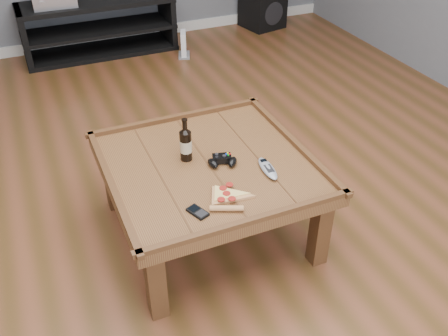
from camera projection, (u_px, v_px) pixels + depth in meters
name	position (u px, v px, depth m)	size (l,w,h in m)	color
ground	(209.00, 231.00, 2.74)	(6.00, 6.00, 0.00)	#4C3015
baseboard	(97.00, 39.00, 4.95)	(5.00, 0.02, 0.10)	silver
coffee_table	(208.00, 173.00, 2.52)	(1.03, 1.03, 0.48)	#4F2916
media_console	(99.00, 28.00, 4.66)	(1.40, 0.45, 0.50)	black
beer_bottle	(186.00, 143.00, 2.46)	(0.06, 0.06, 0.23)	black
game_controller	(222.00, 161.00, 2.47)	(0.16, 0.13, 0.04)	black
pizza_slice	(227.00, 197.00, 2.25)	(0.26, 0.31, 0.03)	tan
smartphone	(198.00, 212.00, 2.17)	(0.09, 0.11, 0.01)	black
remote_control	(268.00, 168.00, 2.42)	(0.08, 0.20, 0.03)	gray
subwoofer	(263.00, 9.00, 5.29)	(0.45, 0.45, 0.38)	black
game_console	(184.00, 45.00, 4.68)	(0.16, 0.21, 0.23)	gray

